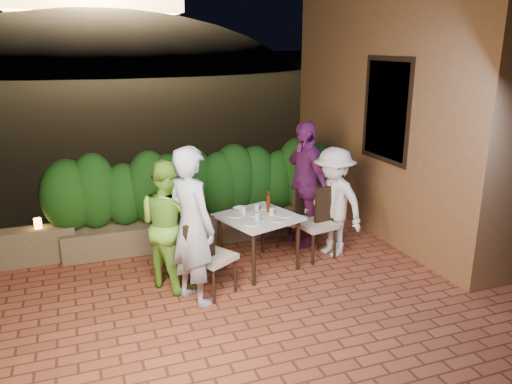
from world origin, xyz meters
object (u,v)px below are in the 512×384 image
chair_left_back (198,247)px  diner_blue (192,227)px  dining_table (259,242)px  diner_purple (305,183)px  bowl (240,209)px  chair_right_front (316,223)px  diner_green (168,224)px  beer_bottle (268,201)px  chair_right_back (294,219)px  diner_white (333,202)px  chair_left_front (213,255)px  parapet_lamp (38,223)px

chair_left_back → diner_blue: size_ratio=0.46×
dining_table → diner_purple: (0.97, 0.62, 0.56)m
bowl → chair_right_front: bearing=-11.7°
diner_green → beer_bottle: bearing=-112.7°
chair_right_back → diner_blue: 2.13m
bowl → diner_blue: 1.25m
chair_right_back → diner_white: bearing=101.8°
diner_blue → diner_white: diner_blue is taller
beer_bottle → diner_white: (0.97, -0.04, -0.11)m
bowl → chair_left_front: bearing=-128.3°
diner_blue → diner_white: 2.30m
beer_bottle → diner_green: bearing=-171.7°
chair_left_front → diner_purple: diner_purple is taller
dining_table → bowl: size_ratio=5.02×
parapet_lamp → diner_green: bearing=-39.9°
bowl → parapet_lamp: (-2.62, 0.94, -0.20)m
dining_table → beer_bottle: 0.57m
beer_bottle → parapet_lamp: size_ratio=2.11×
dining_table → chair_right_back: size_ratio=1.00×
chair_left_back → diner_purple: size_ratio=0.46×
chair_right_back → chair_left_front: bearing=-1.6°
chair_left_back → parapet_lamp: bearing=152.2°
beer_bottle → chair_right_front: 0.81m
dining_table → beer_bottle: size_ratio=3.08×
chair_left_front → chair_right_front: chair_right_front is taller
bowl → chair_right_back: size_ratio=0.20×
bowl → diner_green: diner_green is taller
chair_right_front → diner_blue: bearing=8.2°
beer_bottle → chair_right_back: 0.79m
bowl → diner_white: (1.32, -0.21, 0.01)m
diner_green → dining_table: bearing=-117.0°
bowl → chair_right_back: chair_right_back is taller
dining_table → diner_blue: diner_blue is taller
chair_right_front → parapet_lamp: 3.86m
chair_left_front → chair_right_back: bearing=1.3°
dining_table → chair_right_front: bearing=4.1°
beer_bottle → bowl: (-0.35, 0.16, -0.13)m
chair_left_back → diner_blue: bearing=-103.5°
chair_left_back → diner_green: diner_green is taller
diner_blue → chair_right_back: bearing=-84.4°
bowl → chair_left_front: chair_left_front is taller
chair_left_back → chair_left_front: bearing=-76.4°
dining_table → bowl: bowl is taller
diner_purple → chair_right_front: bearing=-13.7°
bowl → diner_purple: size_ratio=0.10×
diner_white → chair_right_front: bearing=-107.7°
chair_left_front → diner_green: size_ratio=0.61×
chair_left_front → chair_left_back: 0.48m
diner_white → diner_blue: bearing=-92.8°
bowl → chair_right_front: chair_right_front is taller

